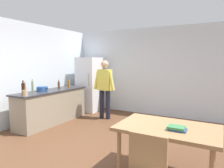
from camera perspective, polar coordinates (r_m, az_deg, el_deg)
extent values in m
plane|color=brown|center=(4.11, -4.10, -17.62)|extent=(14.00, 14.00, 0.00)
cube|color=silver|center=(6.48, 10.51, 3.44)|extent=(6.40, 0.12, 2.70)
cube|color=silver|center=(5.75, -25.31, 2.57)|extent=(0.12, 5.60, 2.70)
cube|color=gray|center=(5.79, -16.52, -6.25)|extent=(0.60, 2.12, 0.86)
cube|color=#2D2D33|center=(5.71, -16.66, -1.84)|extent=(0.64, 2.20, 0.04)
cube|color=white|center=(6.85, -6.46, -0.11)|extent=(0.70, 0.64, 1.80)
cylinder|color=#B2B2B7|center=(6.43, -6.65, 1.25)|extent=(0.02, 0.02, 0.40)
cylinder|color=#1E1E2D|center=(6.02, -2.93, -5.62)|extent=(0.13, 0.13, 0.84)
cylinder|color=#1E1E2D|center=(5.90, -1.11, -5.84)|extent=(0.13, 0.13, 0.84)
cube|color=#D8CC4C|center=(5.85, -2.05, 1.18)|extent=(0.38, 0.22, 0.60)
sphere|color=tan|center=(5.83, -2.07, 5.59)|extent=(0.22, 0.22, 0.22)
cylinder|color=#D8CC4C|center=(5.95, -4.31, 1.06)|extent=(0.20, 0.09, 0.55)
cylinder|color=#D8CC4C|center=(5.69, -0.11, 0.83)|extent=(0.20, 0.09, 0.55)
cube|color=#9E754C|center=(3.06, 15.42, -11.85)|extent=(1.40, 0.90, 0.05)
cylinder|color=#9E754C|center=(3.09, 2.01, -18.96)|extent=(0.06, 0.06, 0.70)
cylinder|color=#9E754C|center=(3.67, 7.16, -14.74)|extent=(0.06, 0.06, 0.70)
cylinder|color=#9E754C|center=(3.45, 26.86, -16.86)|extent=(0.06, 0.06, 0.70)
cube|color=#9E754C|center=(2.30, 10.00, -18.70)|extent=(0.42, 0.04, 0.42)
cylinder|color=#285193|center=(5.57, -19.08, -1.30)|extent=(0.28, 0.28, 0.12)
cube|color=black|center=(5.70, -20.23, -0.98)|extent=(0.06, 0.03, 0.02)
cube|color=black|center=(5.44, -17.89, -1.21)|extent=(0.06, 0.03, 0.02)
cylinder|color=tan|center=(4.89, -23.30, -2.38)|extent=(0.11, 0.11, 0.14)
cylinder|color=olive|center=(4.86, -23.18, -0.76)|extent=(0.02, 0.05, 0.22)
cylinder|color=olive|center=(4.85, -23.32, -0.78)|extent=(0.02, 0.04, 0.22)
cylinder|color=gray|center=(5.59, -21.49, -0.64)|extent=(0.06, 0.06, 0.26)
cylinder|color=gray|center=(5.57, -21.55, 0.99)|extent=(0.02, 0.02, 0.06)
cylinder|color=black|center=(5.03, -23.73, -1.36)|extent=(0.08, 0.08, 0.28)
cylinder|color=black|center=(5.01, -23.82, 0.57)|extent=(0.03, 0.03, 0.06)
cylinder|color=#996619|center=(5.98, -12.01, -0.10)|extent=(0.06, 0.06, 0.22)
cylinder|color=#996619|center=(5.96, -12.04, 1.23)|extent=(0.03, 0.03, 0.06)
cylinder|color=#5B3314|center=(5.89, -14.76, -0.36)|extent=(0.06, 0.06, 0.20)
cylinder|color=#5B3314|center=(5.88, -14.80, 0.90)|extent=(0.02, 0.02, 0.06)
cube|color=#284C8E|center=(2.92, 18.00, -12.10)|extent=(0.23, 0.16, 0.02)
cube|color=#387A47|center=(2.91, 17.68, -11.56)|extent=(0.22, 0.18, 0.03)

